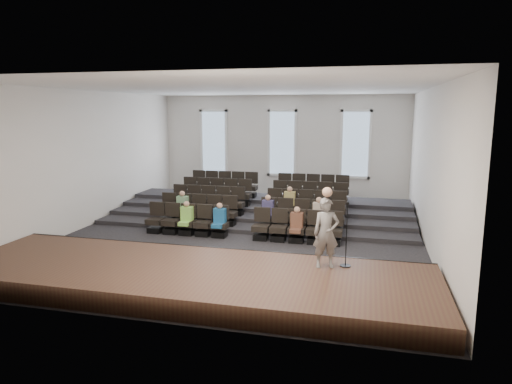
# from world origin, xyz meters

# --- Properties ---
(ground) EXTENTS (14.00, 14.00, 0.00)m
(ground) POSITION_xyz_m (0.00, 0.00, 0.00)
(ground) COLOR black
(ground) RESTS_ON ground
(ceiling) EXTENTS (12.00, 14.00, 0.02)m
(ceiling) POSITION_xyz_m (0.00, 0.00, 5.01)
(ceiling) COLOR white
(ceiling) RESTS_ON ground
(wall_back) EXTENTS (12.00, 0.04, 5.00)m
(wall_back) POSITION_xyz_m (0.00, 7.02, 2.50)
(wall_back) COLOR silver
(wall_back) RESTS_ON ground
(wall_front) EXTENTS (12.00, 0.04, 5.00)m
(wall_front) POSITION_xyz_m (0.00, -7.02, 2.50)
(wall_front) COLOR silver
(wall_front) RESTS_ON ground
(wall_left) EXTENTS (0.04, 14.00, 5.00)m
(wall_left) POSITION_xyz_m (-6.02, 0.00, 2.50)
(wall_left) COLOR silver
(wall_left) RESTS_ON ground
(wall_right) EXTENTS (0.04, 14.00, 5.00)m
(wall_right) POSITION_xyz_m (6.02, 0.00, 2.50)
(wall_right) COLOR silver
(wall_right) RESTS_ON ground
(stage) EXTENTS (11.80, 3.60, 0.50)m
(stage) POSITION_xyz_m (0.00, -5.10, 0.25)
(stage) COLOR #422C1C
(stage) RESTS_ON ground
(stage_lip) EXTENTS (11.80, 0.06, 0.52)m
(stage_lip) POSITION_xyz_m (0.00, -3.33, 0.25)
(stage_lip) COLOR black
(stage_lip) RESTS_ON ground
(risers) EXTENTS (11.80, 4.80, 0.60)m
(risers) POSITION_xyz_m (0.00, 3.17, 0.20)
(risers) COLOR black
(risers) RESTS_ON ground
(seating_rows) EXTENTS (6.80, 4.70, 1.67)m
(seating_rows) POSITION_xyz_m (-0.00, 1.54, 0.68)
(seating_rows) COLOR black
(seating_rows) RESTS_ON ground
(windows) EXTENTS (8.44, 0.10, 3.24)m
(windows) POSITION_xyz_m (0.00, 6.95, 2.70)
(windows) COLOR white
(windows) RESTS_ON wall_back
(audience) EXTENTS (5.45, 2.64, 1.10)m
(audience) POSITION_xyz_m (0.19, 0.15, 0.79)
(audience) COLOR #8BD153
(audience) RESTS_ON seating_rows
(speaker) EXTENTS (0.71, 0.57, 1.71)m
(speaker) POSITION_xyz_m (3.19, -4.21, 1.36)
(speaker) COLOR slate
(speaker) RESTS_ON stage
(mic_stand) EXTENTS (0.27, 0.27, 1.62)m
(mic_stand) POSITION_xyz_m (3.67, -4.03, 0.98)
(mic_stand) COLOR black
(mic_stand) RESTS_ON stage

